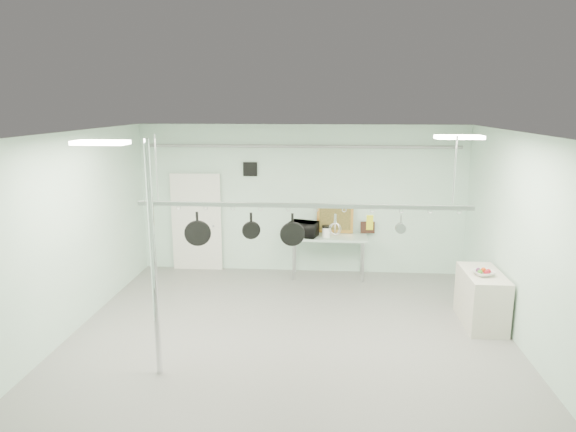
# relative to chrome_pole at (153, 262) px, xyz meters

# --- Properties ---
(floor) EXTENTS (8.00, 8.00, 0.00)m
(floor) POSITION_rel_chrome_pole_xyz_m (1.70, 0.60, -1.60)
(floor) COLOR gray
(floor) RESTS_ON ground
(ceiling) EXTENTS (7.00, 8.00, 0.02)m
(ceiling) POSITION_rel_chrome_pole_xyz_m (1.70, 0.60, 1.59)
(ceiling) COLOR silver
(ceiling) RESTS_ON back_wall
(back_wall) EXTENTS (7.00, 0.02, 3.20)m
(back_wall) POSITION_rel_chrome_pole_xyz_m (1.70, 4.59, 0.00)
(back_wall) COLOR silver
(back_wall) RESTS_ON floor
(right_wall) EXTENTS (0.02, 8.00, 3.20)m
(right_wall) POSITION_rel_chrome_pole_xyz_m (5.19, 0.60, 0.00)
(right_wall) COLOR silver
(right_wall) RESTS_ON floor
(door) EXTENTS (1.10, 0.10, 2.20)m
(door) POSITION_rel_chrome_pole_xyz_m (-0.60, 4.54, -0.55)
(door) COLOR silver
(door) RESTS_ON floor
(wall_vent) EXTENTS (0.30, 0.04, 0.30)m
(wall_vent) POSITION_rel_chrome_pole_xyz_m (0.60, 4.57, 0.65)
(wall_vent) COLOR black
(wall_vent) RESTS_ON back_wall
(conduit_pipe) EXTENTS (6.60, 0.07, 0.07)m
(conduit_pipe) POSITION_rel_chrome_pole_xyz_m (1.70, 4.50, 1.15)
(conduit_pipe) COLOR gray
(conduit_pipe) RESTS_ON back_wall
(chrome_pole) EXTENTS (0.08, 0.08, 3.20)m
(chrome_pole) POSITION_rel_chrome_pole_xyz_m (0.00, 0.00, 0.00)
(chrome_pole) COLOR silver
(chrome_pole) RESTS_ON floor
(prep_table) EXTENTS (1.60, 0.70, 0.91)m
(prep_table) POSITION_rel_chrome_pole_xyz_m (2.30, 4.20, -0.77)
(prep_table) COLOR #9BB6A2
(prep_table) RESTS_ON floor
(side_cabinet) EXTENTS (0.60, 1.20, 0.90)m
(side_cabinet) POSITION_rel_chrome_pole_xyz_m (4.85, 2.00, -1.15)
(side_cabinet) COLOR beige
(side_cabinet) RESTS_ON floor
(pot_rack) EXTENTS (4.80, 0.06, 1.00)m
(pot_rack) POSITION_rel_chrome_pole_xyz_m (1.90, 0.90, 0.63)
(pot_rack) COLOR #B7B7BC
(pot_rack) RESTS_ON ceiling
(light_panel_left) EXTENTS (0.65, 0.30, 0.05)m
(light_panel_left) POSITION_rel_chrome_pole_xyz_m (-0.50, -0.20, 1.56)
(light_panel_left) COLOR white
(light_panel_left) RESTS_ON ceiling
(light_panel_right) EXTENTS (0.65, 0.30, 0.05)m
(light_panel_right) POSITION_rel_chrome_pole_xyz_m (4.10, 1.20, 1.56)
(light_panel_right) COLOR white
(light_panel_right) RESTS_ON ceiling
(microwave) EXTENTS (0.66, 0.54, 0.31)m
(microwave) POSITION_rel_chrome_pole_xyz_m (1.78, 4.13, -0.54)
(microwave) COLOR black
(microwave) RESTS_ON prep_table
(coffee_canister) EXTENTS (0.21, 0.21, 0.20)m
(coffee_canister) POSITION_rel_chrome_pole_xyz_m (2.25, 4.11, -0.59)
(coffee_canister) COLOR white
(coffee_canister) RESTS_ON prep_table
(painting_large) EXTENTS (0.79, 0.18, 0.58)m
(painting_large) POSITION_rel_chrome_pole_xyz_m (2.43, 4.50, -0.41)
(painting_large) COLOR gold
(painting_large) RESTS_ON prep_table
(painting_small) EXTENTS (0.30, 0.09, 0.25)m
(painting_small) POSITION_rel_chrome_pole_xyz_m (3.13, 4.50, -0.57)
(painting_small) COLOR black
(painting_small) RESTS_ON prep_table
(fruit_bowl) EXTENTS (0.42, 0.42, 0.08)m
(fruit_bowl) POSITION_rel_chrome_pole_xyz_m (4.80, 1.86, -0.66)
(fruit_bowl) COLOR silver
(fruit_bowl) RESTS_ON side_cabinet
(skillet_left) EXTENTS (0.39, 0.13, 0.51)m
(skillet_left) POSITION_rel_chrome_pole_xyz_m (0.37, 0.90, 0.23)
(skillet_left) COLOR black
(skillet_left) RESTS_ON pot_rack
(skillet_mid) EXTENTS (0.27, 0.13, 0.37)m
(skillet_mid) POSITION_rel_chrome_pole_xyz_m (1.16, 0.90, 0.30)
(skillet_mid) COLOR black
(skillet_mid) RESTS_ON pot_rack
(skillet_right) EXTENTS (0.36, 0.11, 0.47)m
(skillet_right) POSITION_rel_chrome_pole_xyz_m (1.76, 0.90, 0.25)
(skillet_right) COLOR black
(skillet_right) RESTS_ON pot_rack
(whisk) EXTENTS (0.21, 0.21, 0.31)m
(whisk) POSITION_rel_chrome_pole_xyz_m (2.37, 0.90, 0.33)
(whisk) COLOR silver
(whisk) RESTS_ON pot_rack
(grater) EXTENTS (0.09, 0.06, 0.23)m
(grater) POSITION_rel_chrome_pole_xyz_m (2.87, 0.90, 0.37)
(grater) COLOR gold
(grater) RESTS_ON pot_rack
(saucepan) EXTENTS (0.16, 0.12, 0.26)m
(saucepan) POSITION_rel_chrome_pole_xyz_m (3.30, 0.90, 0.36)
(saucepan) COLOR #AAABAF
(saucepan) RESTS_ON pot_rack
(fruit_cluster) EXTENTS (0.24, 0.24, 0.09)m
(fruit_cluster) POSITION_rel_chrome_pole_xyz_m (4.80, 1.86, -0.62)
(fruit_cluster) COLOR maroon
(fruit_cluster) RESTS_ON fruit_bowl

